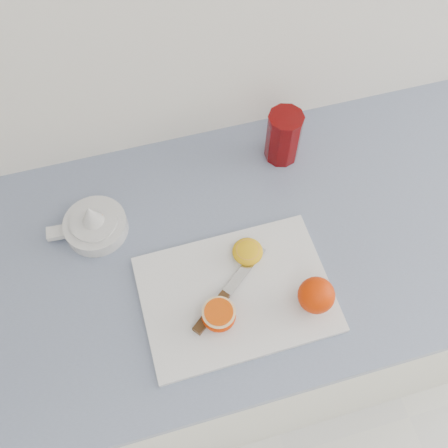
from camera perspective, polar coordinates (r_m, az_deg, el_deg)
name	(u,v)px	position (r m, az deg, el deg)	size (l,w,h in m)	color
counter	(222,316)	(1.44, -0.18, -10.53)	(2.55, 0.64, 0.89)	white
cutting_board	(236,294)	(0.98, 1.40, -7.97)	(0.36, 0.26, 0.01)	silver
whole_orange	(316,295)	(0.95, 10.51, -8.02)	(0.07, 0.07, 0.07)	#EB3800
half_orange	(219,315)	(0.94, -0.60, -10.39)	(0.06, 0.06, 0.04)	#EB3800
squeezed_shell	(248,251)	(1.00, 2.71, -3.16)	(0.06, 0.06, 0.03)	#E3A60E
paring_knife	(217,305)	(0.96, -0.76, -9.19)	(0.18, 0.15, 0.01)	#4C3113
citrus_juicer	(94,224)	(1.06, -14.61, -0.04)	(0.17, 0.13, 0.09)	white
red_tumbler	(283,138)	(1.12, 6.78, 9.74)	(0.08, 0.08, 0.13)	#610404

